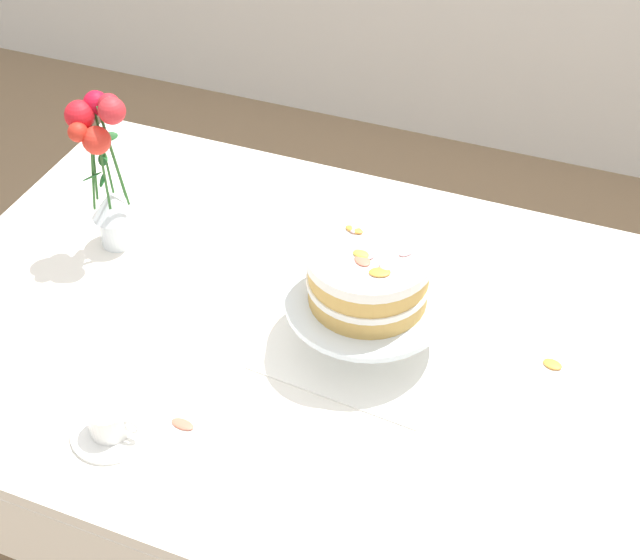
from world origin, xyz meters
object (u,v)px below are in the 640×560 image
at_px(dining_table, 288,362).
at_px(layer_cake, 369,274).
at_px(cake_stand, 367,305).
at_px(teacup, 110,424).
at_px(flower_vase, 105,172).

relative_size(dining_table, layer_cake, 6.45).
bearing_deg(dining_table, layer_cake, 12.40).
bearing_deg(cake_stand, teacup, -131.59).
xyz_separation_m(cake_stand, flower_vase, (-0.56, 0.07, 0.09)).
xyz_separation_m(flower_vase, teacup, (0.24, -0.43, -0.15)).
distance_m(dining_table, cake_stand, 0.23).
height_order(flower_vase, teacup, flower_vase).
bearing_deg(flower_vase, layer_cake, -7.62).
bearing_deg(teacup, cake_stand, 48.41).
xyz_separation_m(dining_table, cake_stand, (0.14, 0.03, 0.17)).
bearing_deg(flower_vase, dining_table, -14.28).
relative_size(cake_stand, flower_vase, 0.85).
xyz_separation_m(dining_table, teacup, (-0.17, -0.32, 0.11)).
bearing_deg(teacup, dining_table, 61.92).
bearing_deg(dining_table, flower_vase, 165.72).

